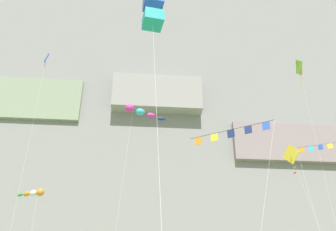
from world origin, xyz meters
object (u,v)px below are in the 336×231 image
kite_diamond_low_right (301,74)px  kite_banner_near_cliff (232,139)px  kite_diamond_upper_mid (45,67)px  kite_windsock_upper_left (139,112)px  kite_diamond_low_left (292,156)px  kite_banner_low_center (326,158)px  kite_windsock_mid_left (34,193)px  kite_box_high_right (153,11)px

kite_diamond_low_right → kite_banner_near_cliff: (-12.95, -14.61, -16.54)m
kite_diamond_upper_mid → kite_windsock_upper_left: bearing=25.2°
kite_windsock_upper_left → kite_diamond_low_left: bearing=-13.8°
kite_banner_low_center → kite_diamond_low_left: bearing=79.6°
kite_diamond_upper_mid → kite_windsock_mid_left: kite_diamond_upper_mid is taller
kite_banner_low_center → kite_diamond_low_right: 18.90m
kite_banner_near_cliff → kite_windsock_mid_left: bearing=133.6°
kite_diamond_upper_mid → kite_banner_near_cliff: (16.68, -14.23, -15.36)m
kite_banner_near_cliff → kite_windsock_upper_left: bearing=107.2°
kite_diamond_low_left → kite_box_high_right: 26.00m
kite_windsock_upper_left → kite_box_high_right: kite_windsock_upper_left is taller
kite_diamond_upper_mid → kite_windsock_upper_left: 12.04m
kite_windsock_upper_left → kite_banner_near_cliff: 24.10m
kite_diamond_low_right → kite_windsock_upper_left: bearing=166.1°
kite_banner_low_center → kite_box_high_right: (-13.90, -10.01, 4.32)m
kite_diamond_low_left → kite_banner_low_center: (-1.95, -10.60, -4.94)m
kite_windsock_upper_left → kite_diamond_upper_mid: bearing=-154.8°
kite_diamond_upper_mid → kite_box_high_right: 24.68m
kite_banner_low_center → kite_banner_near_cliff: kite_banner_low_center is taller
kite_diamond_low_right → kite_diamond_low_left: bearing=165.7°
kite_diamond_low_left → kite_box_high_right: (-15.85, -20.60, -0.62)m
kite_windsock_upper_left → kite_box_high_right: bearing=-88.7°
kite_windsock_mid_left → kite_windsock_upper_left: bearing=12.9°
kite_box_high_right → kite_windsock_mid_left: (-10.70, 22.29, -3.64)m
kite_diamond_upper_mid → kite_diamond_low_right: 29.66m
kite_windsock_mid_left → kite_banner_near_cliff: (16.13, -16.94, -1.79)m
kite_diamond_low_right → kite_windsock_mid_left: bearing=175.4°
kite_box_high_right → kite_diamond_upper_mid: bearing=119.9°
kite_diamond_low_left → kite_diamond_low_right: size_ratio=0.66×
kite_diamond_upper_mid → kite_banner_low_center: kite_diamond_upper_mid is taller
kite_diamond_upper_mid → kite_windsock_upper_left: size_ratio=1.14×
kite_diamond_upper_mid → kite_banner_low_center: bearing=-20.8°
kite_diamond_low_left → kite_diamond_low_right: kite_diamond_low_right is taller
kite_diamond_low_left → kite_box_high_right: kite_diamond_low_left is taller
kite_diamond_low_right → kite_diamond_upper_mid: bearing=-179.3°
kite_diamond_low_left → kite_diamond_upper_mid: bearing=-177.8°
kite_diamond_low_right → kite_banner_near_cliff: bearing=-131.6°
kite_windsock_upper_left → kite_banner_low_center: kite_windsock_upper_left is taller
kite_diamond_low_left → kite_windsock_mid_left: bearing=176.4°
kite_diamond_low_left → kite_diamond_upper_mid: 28.69m
kite_diamond_low_left → kite_banner_near_cliff: 19.44m
kite_diamond_upper_mid → kite_banner_near_cliff: kite_diamond_upper_mid is taller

